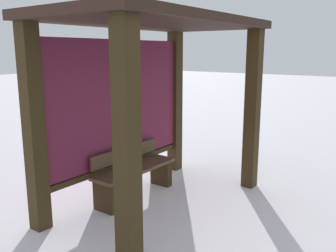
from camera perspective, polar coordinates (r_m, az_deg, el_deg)
The scene contains 3 objects.
ground_plane at distance 5.35m, azimuth -1.43°, elevation -12.14°, with size 60.00×60.00×0.00m, color white.
bus_shelter at distance 5.03m, azimuth -3.39°, elevation 8.57°, with size 3.22×1.83×2.61m.
bench_left_inside at distance 5.50m, azimuth -5.37°, elevation -7.43°, with size 1.46×0.42×0.75m.
Camera 1 is at (-3.86, -3.01, 2.16)m, focal length 38.70 mm.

